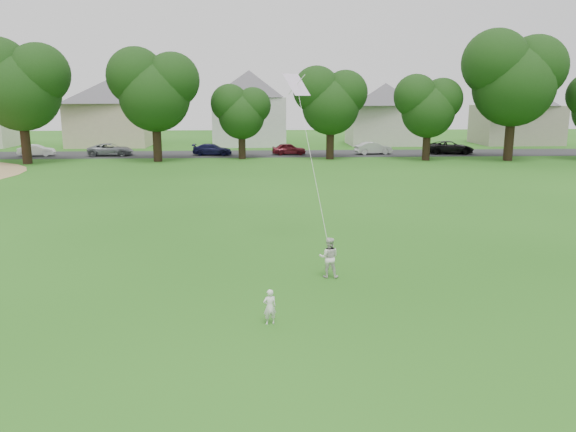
{
  "coord_description": "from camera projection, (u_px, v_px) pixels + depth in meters",
  "views": [
    {
      "loc": [
        0.94,
        -14.68,
        5.95
      ],
      "look_at": [
        1.83,
        2.0,
        2.3
      ],
      "focal_mm": 35.0,
      "sensor_mm": 36.0,
      "label": 1
    }
  ],
  "objects": [
    {
      "name": "street",
      "position": [
        249.0,
        154.0,
        56.51
      ],
      "size": [
        90.0,
        7.0,
        0.01
      ],
      "primitive_type": "cube",
      "color": "#2D2D30",
      "rests_on": "ground"
    },
    {
      "name": "parked_cars",
      "position": [
        233.0,
        149.0,
        55.33
      ],
      "size": [
        53.73,
        2.55,
        1.28
      ],
      "color": "black",
      "rests_on": "ground"
    },
    {
      "name": "older_boy",
      "position": [
        329.0,
        258.0,
        18.44
      ],
      "size": [
        0.73,
        0.61,
        1.36
      ],
      "primitive_type": "imported",
      "rotation": [
        0.0,
        0.0,
        2.99
      ],
      "color": "silver",
      "rests_on": "ground"
    },
    {
      "name": "kite",
      "position": [
        312.0,
        160.0,
        19.87
      ],
      "size": [
        1.25,
        2.75,
        6.86
      ],
      "color": "silver",
      "rests_on": "ground"
    },
    {
      "name": "toddler",
      "position": [
        270.0,
        307.0,
        14.69
      ],
      "size": [
        0.4,
        0.31,
        0.97
      ],
      "primitive_type": "imported",
      "rotation": [
        0.0,
        0.0,
        3.4
      ],
      "color": "white",
      "rests_on": "ground"
    },
    {
      "name": "tree_row",
      "position": [
        242.0,
        86.0,
        49.18
      ],
      "size": [
        82.55,
        9.24,
        11.82
      ],
      "color": "black",
      "rests_on": "ground"
    },
    {
      "name": "house_row",
      "position": [
        236.0,
        105.0,
        65.2
      ],
      "size": [
        77.75,
        14.22,
        10.12
      ],
      "color": "silver",
      "rests_on": "ground"
    },
    {
      "name": "ground",
      "position": [
        226.0,
        313.0,
        15.54
      ],
      "size": [
        160.0,
        160.0,
        0.0
      ],
      "primitive_type": "plane",
      "color": "#1E5313",
      "rests_on": "ground"
    }
  ]
}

